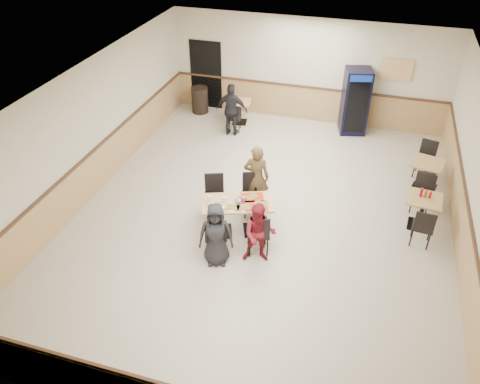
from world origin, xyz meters
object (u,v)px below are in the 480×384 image
(pepsi_cooler, at_px, (355,101))
(side_table_near, at_px, (423,208))
(diner_woman_right, at_px, (259,234))
(side_table_far, at_px, (426,171))
(diner_man_opposite, at_px, (256,177))
(main_table, at_px, (238,212))
(diner_woman_left, at_px, (216,235))
(back_table, at_px, (240,108))
(lone_diner, at_px, (232,110))
(trash_bin, at_px, (200,100))

(pepsi_cooler, bearing_deg, side_table_near, -79.10)
(diner_woman_right, height_order, side_table_far, diner_woman_right)
(side_table_far, bearing_deg, diner_man_opposite, -153.67)
(side_table_far, bearing_deg, main_table, -143.54)
(diner_woman_left, bearing_deg, main_table, 65.39)
(pepsi_cooler, bearing_deg, diner_woman_left, -121.01)
(diner_man_opposite, bearing_deg, side_table_far, -162.43)
(diner_woman_left, xyz_separation_m, side_table_near, (3.78, 2.26, -0.19))
(side_table_near, height_order, back_table, side_table_near)
(diner_woman_right, relative_size, lone_diner, 0.87)
(diner_woman_left, xyz_separation_m, trash_bin, (-2.68, 6.21, -0.28))
(lone_diner, bearing_deg, diner_woman_right, 109.00)
(side_table_far, xyz_separation_m, back_table, (-5.16, 2.12, -0.04))
(diner_woman_right, bearing_deg, diner_man_opposite, 93.16)
(side_table_near, relative_size, trash_bin, 0.93)
(diner_woman_left, xyz_separation_m, diner_woman_right, (0.77, 0.28, -0.02))
(diner_woman_right, bearing_deg, side_table_far, 34.29)
(side_table_near, bearing_deg, diner_woman_left, -149.07)
(diner_woman_right, height_order, trash_bin, diner_woman_right)
(trash_bin, bearing_deg, main_table, -61.78)
(side_table_near, bearing_deg, side_table_far, 86.43)
(lone_diner, relative_size, trash_bin, 1.89)
(main_table, xyz_separation_m, side_table_near, (3.65, 1.29, -0.03))
(diner_woman_right, distance_m, trash_bin, 6.86)
(side_table_near, bearing_deg, diner_man_opposite, -174.95)
(diner_woman_left, bearing_deg, diner_man_opposite, 65.39)
(back_table, distance_m, trash_bin, 1.43)
(diner_woman_left, height_order, lone_diner, lone_diner)
(side_table_near, height_order, pepsi_cooler, pepsi_cooler)
(diner_woman_left, relative_size, pepsi_cooler, 0.73)
(diner_woman_right, height_order, back_table, diner_woman_right)
(main_table, relative_size, trash_bin, 2.00)
(diner_woman_left, xyz_separation_m, diner_man_opposite, (0.26, 1.95, 0.10))
(pepsi_cooler, bearing_deg, main_table, -122.73)
(diner_woman_left, bearing_deg, side_table_far, 26.99)
(diner_woman_left, height_order, side_table_far, diner_woman_left)
(lone_diner, xyz_separation_m, side_table_far, (5.16, -1.34, -0.26))
(diner_woman_left, relative_size, side_table_far, 1.59)
(main_table, bearing_deg, diner_woman_left, -117.90)
(diner_woman_left, distance_m, trash_bin, 6.76)
(diner_man_opposite, bearing_deg, main_table, 73.66)
(main_table, xyz_separation_m, pepsi_cooler, (1.83, 5.27, 0.41))
(diner_woman_left, height_order, back_table, diner_woman_left)
(side_table_near, relative_size, back_table, 1.01)
(side_table_near, xyz_separation_m, trash_bin, (-6.45, 3.94, -0.08))
(back_table, bearing_deg, main_table, -73.80)
(lone_diner, distance_m, pepsi_cooler, 3.45)
(diner_woman_right, xyz_separation_m, back_table, (-2.06, 5.57, -0.20))
(diner_man_opposite, relative_size, side_table_near, 2.10)
(diner_woman_right, bearing_deg, diner_woman_left, -173.48)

